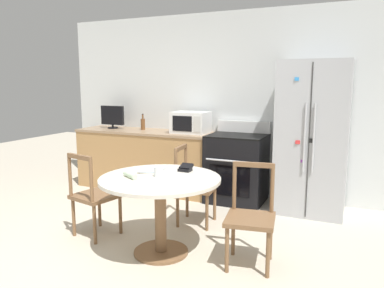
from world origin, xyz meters
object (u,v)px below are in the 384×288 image
at_px(microwave, 191,122).
at_px(countertop_tv, 112,116).
at_px(counter_bottle, 143,124).
at_px(wallet, 186,168).
at_px(oven_range, 237,168).
at_px(dining_chair_right, 250,218).
at_px(refrigerator, 312,138).
at_px(dining_chair_left, 94,196).
at_px(dining_chair_far, 194,187).
at_px(candle_glass, 159,173).

relative_size(microwave, countertop_tv, 1.26).
height_order(counter_bottle, wallet, counter_bottle).
bearing_deg(oven_range, dining_chair_right, -68.99).
bearing_deg(microwave, counter_bottle, 176.35).
relative_size(refrigerator, counter_bottle, 7.73).
height_order(oven_range, dining_chair_left, oven_range).
xyz_separation_m(refrigerator, counter_bottle, (-2.51, 0.13, 0.05)).
bearing_deg(dining_chair_left, dining_chair_right, 14.35).
xyz_separation_m(oven_range, microwave, (-0.71, 0.05, 0.58)).
distance_m(microwave, wallet, 1.72).
xyz_separation_m(dining_chair_right, dining_chair_far, (-0.86, 0.71, 0.00)).
height_order(dining_chair_far, candle_glass, dining_chair_far).
distance_m(microwave, dining_chair_right, 2.32).
xyz_separation_m(refrigerator, dining_chair_left, (-1.99, -1.73, -0.51)).
xyz_separation_m(candle_glass, wallet, (0.13, 0.32, -0.01)).
distance_m(dining_chair_right, dining_chair_far, 1.11).
height_order(refrigerator, dining_chair_left, refrigerator).
relative_size(microwave, counter_bottle, 2.08).
bearing_deg(wallet, microwave, 112.50).
height_order(oven_range, microwave, microwave).
distance_m(countertop_tv, counter_bottle, 0.54).
bearing_deg(refrigerator, countertop_tv, 178.53).
height_order(oven_range, counter_bottle, counter_bottle).
relative_size(counter_bottle, wallet, 1.87).
distance_m(countertop_tv, dining_chair_far, 2.25).
distance_m(refrigerator, dining_chair_far, 1.61).
distance_m(refrigerator, counter_bottle, 2.52).
distance_m(microwave, countertop_tv, 1.35).
bearing_deg(microwave, candle_glass, -74.58).
bearing_deg(candle_glass, dining_chair_left, 175.08).
relative_size(refrigerator, dining_chair_right, 2.08).
distance_m(oven_range, microwave, 0.92).
distance_m(countertop_tv, candle_glass, 2.67).
distance_m(dining_chair_left, candle_glass, 0.90).
distance_m(counter_bottle, candle_glass, 2.37).
bearing_deg(candle_glass, refrigerator, 57.16).
bearing_deg(dining_chair_left, microwave, 93.30).
relative_size(refrigerator, dining_chair_left, 2.08).
bearing_deg(oven_range, dining_chair_far, -101.16).
height_order(counter_bottle, candle_glass, counter_bottle).
height_order(dining_chair_left, candle_glass, dining_chair_left).
distance_m(microwave, dining_chair_far, 1.33).
relative_size(counter_bottle, dining_chair_right, 0.27).
height_order(refrigerator, candle_glass, refrigerator).
xyz_separation_m(countertop_tv, dining_chair_right, (2.72, -1.77, -0.66)).
distance_m(microwave, candle_glass, 1.97).
height_order(microwave, dining_chair_right, microwave).
relative_size(oven_range, dining_chair_right, 1.20).
height_order(oven_range, countertop_tv, countertop_tv).
xyz_separation_m(oven_range, dining_chair_right, (0.66, -1.71, -0.03)).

